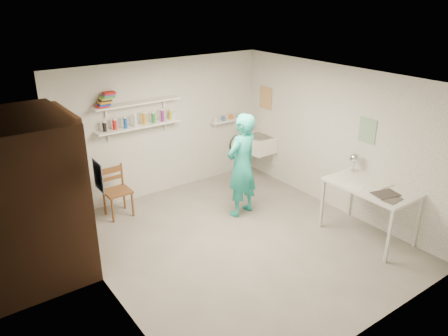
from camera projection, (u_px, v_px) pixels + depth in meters
floor at (240, 242)px, 6.50m from camera, size 4.00×4.50×0.02m
ceiling at (242, 80)px, 5.58m from camera, size 4.00×4.50×0.02m
wall_back at (163, 128)px, 7.74m from camera, size 4.00×0.02×2.40m
wall_front at (380, 237)px, 4.35m from camera, size 4.00×0.02×2.40m
wall_left at (101, 206)px, 4.96m from camera, size 0.02×4.50×2.40m
wall_right at (338, 140)px, 7.13m from camera, size 0.02×4.50×2.40m
doorway_recess at (75, 190)px, 5.83m from camera, size 0.02×0.90×2.00m
corridor_box at (18, 200)px, 5.43m from camera, size 1.40×1.50×2.10m
door_lintel at (66, 113)px, 5.44m from camera, size 0.06×1.05×0.10m
door_jamb_near at (90, 203)px, 5.47m from camera, size 0.06×0.10×2.00m
door_jamb_far at (65, 177)px, 6.22m from camera, size 0.06×0.10×2.00m
shelf_lower at (140, 126)px, 7.31m from camera, size 1.50×0.22×0.03m
shelf_upper at (138, 103)px, 7.16m from camera, size 1.50×0.22×0.03m
ledge_shelf at (227, 121)px, 8.43m from camera, size 0.70×0.14×0.03m
poster_left at (98, 176)px, 4.87m from camera, size 0.01×0.28×0.36m
poster_right_a at (266, 98)px, 8.33m from camera, size 0.01×0.34×0.42m
poster_right_b at (367, 131)px, 6.59m from camera, size 0.01×0.30×0.38m
belfast_sink at (258, 144)px, 8.45m from camera, size 0.48×0.60×0.30m
man at (242, 165)px, 7.00m from camera, size 0.70×0.53×1.72m
wall_clock at (236, 144)px, 7.07m from camera, size 0.31×0.10×0.31m
wooden_chair at (117, 191)px, 7.08m from camera, size 0.41×0.39×0.87m
work_table at (368, 211)px, 6.48m from camera, size 0.76×1.27×0.85m
desk_lamp at (355, 158)px, 6.73m from camera, size 0.16×0.16×0.16m
spray_cans at (139, 120)px, 7.27m from camera, size 1.29×0.06×0.17m
book_stack at (106, 100)px, 6.83m from camera, size 0.32×0.14×0.22m
ledge_pots at (227, 118)px, 8.41m from camera, size 0.48×0.07×0.09m
papers at (372, 185)px, 6.31m from camera, size 0.30×0.22×0.02m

